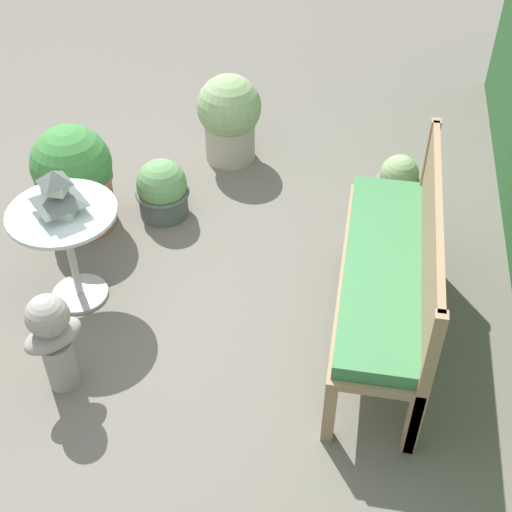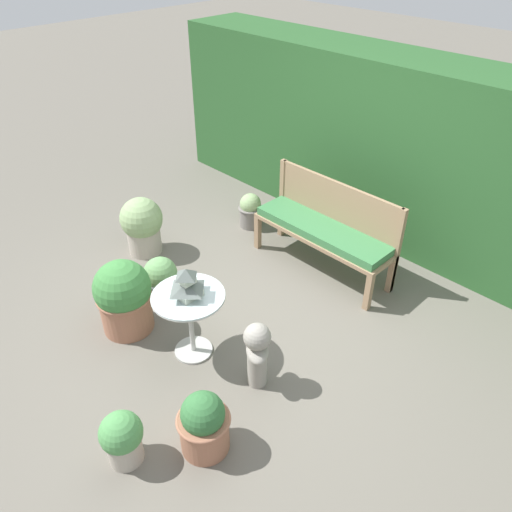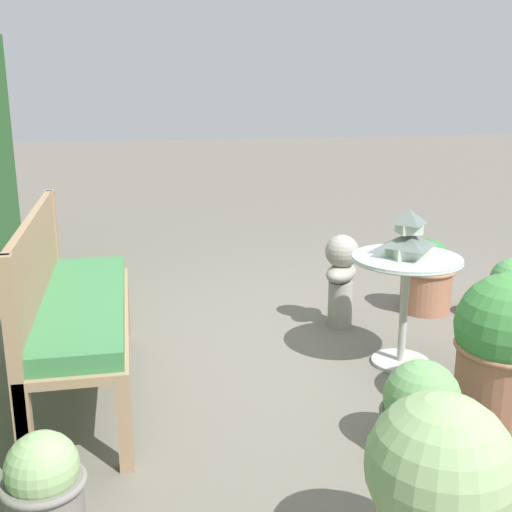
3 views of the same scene
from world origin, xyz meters
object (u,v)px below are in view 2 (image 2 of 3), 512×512
at_px(potted_plant_path_edge, 251,210).
at_px(potted_plant_bench_right, 142,225).
at_px(patio_table, 189,308).
at_px(potted_plant_bench_left, 124,297).
at_px(garden_bust, 257,351).
at_px(pagoda_birdhouse, 187,284).
at_px(garden_bench, 322,233).
at_px(potted_plant_hedge_corner, 122,438).
at_px(potted_plant_table_far, 161,278).
at_px(potted_plant_table_near, 204,424).

xyz_separation_m(potted_plant_path_edge, potted_plant_bench_right, (-0.44, -1.23, 0.13)).
height_order(patio_table, potted_plant_bench_left, potted_plant_bench_left).
xyz_separation_m(garden_bust, potted_plant_bench_right, (-2.24, 0.44, -0.01)).
xyz_separation_m(pagoda_birdhouse, potted_plant_path_edge, (-1.16, 1.82, -0.54)).
relative_size(garden_bench, garden_bust, 2.52).
height_order(potted_plant_hedge_corner, potted_plant_bench_right, potted_plant_bench_right).
height_order(potted_plant_table_far, potted_plant_table_near, potted_plant_table_near).
height_order(garden_bench, potted_plant_bench_left, potted_plant_bench_left).
bearing_deg(potted_plant_hedge_corner, potted_plant_table_near, 55.42).
relative_size(patio_table, garden_bust, 1.03).
bearing_deg(potted_plant_table_near, potted_plant_table_far, 153.71).
bearing_deg(garden_bench, garden_bust, -67.76).
relative_size(pagoda_birdhouse, garden_bust, 0.43).
height_order(garden_bench, potted_plant_table_far, garden_bench).
xyz_separation_m(garden_bust, potted_plant_bench_left, (-1.30, -0.38, 0.00)).
distance_m(garden_bench, potted_plant_bench_left, 2.08).
bearing_deg(potted_plant_table_near, potted_plant_bench_left, 168.43).
distance_m(garden_bench, patio_table, 1.75).
relative_size(garden_bench, potted_plant_bench_right, 2.36).
bearing_deg(garden_bust, potted_plant_hedge_corner, -58.42).
bearing_deg(potted_plant_table_near, garden_bust, 103.13).
bearing_deg(garden_bust, potted_plant_bench_left, -124.08).
bearing_deg(pagoda_birdhouse, patio_table, -90.00).
height_order(patio_table, pagoda_birdhouse, pagoda_birdhouse).
xyz_separation_m(potted_plant_path_edge, potted_plant_hedge_corner, (1.64, -2.82, 0.02)).
distance_m(garden_bust, potted_plant_table_far, 1.51).
bearing_deg(pagoda_birdhouse, potted_plant_bench_left, -160.97).
relative_size(garden_bust, potted_plant_table_far, 1.50).
relative_size(patio_table, potted_plant_bench_left, 0.89).
bearing_deg(potted_plant_hedge_corner, pagoda_birdhouse, 115.84).
height_order(pagoda_birdhouse, potted_plant_table_near, pagoda_birdhouse).
bearing_deg(potted_plant_path_edge, potted_plant_bench_left, -76.44).
relative_size(patio_table, potted_plant_table_far, 1.55).
xyz_separation_m(potted_plant_path_edge, potted_plant_bench_left, (0.50, -2.05, 0.15)).
height_order(potted_plant_bench_left, potted_plant_table_near, potted_plant_bench_left).
height_order(garden_bust, potted_plant_bench_right, potted_plant_bench_right).
distance_m(patio_table, potted_plant_bench_right, 1.71).
relative_size(potted_plant_hedge_corner, potted_plant_bench_right, 0.67).
height_order(garden_bench, potted_plant_bench_right, potted_plant_bench_right).
xyz_separation_m(pagoda_birdhouse, garden_bust, (0.64, 0.16, -0.39)).
bearing_deg(potted_plant_table_far, potted_plant_hedge_corner, -43.80).
height_order(garden_bench, pagoda_birdhouse, pagoda_birdhouse).
relative_size(potted_plant_table_far, potted_plant_bench_left, 0.57).
distance_m(pagoda_birdhouse, potted_plant_hedge_corner, 1.22).
distance_m(patio_table, potted_plant_hedge_corner, 1.13).
bearing_deg(pagoda_birdhouse, garden_bust, 13.69).
bearing_deg(garden_bust, potted_plant_table_far, -145.55).
bearing_deg(patio_table, potted_plant_bench_right, 159.63).
bearing_deg(potted_plant_bench_right, pagoda_birdhouse, -20.37).
distance_m(garden_bench, garden_bust, 1.72).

